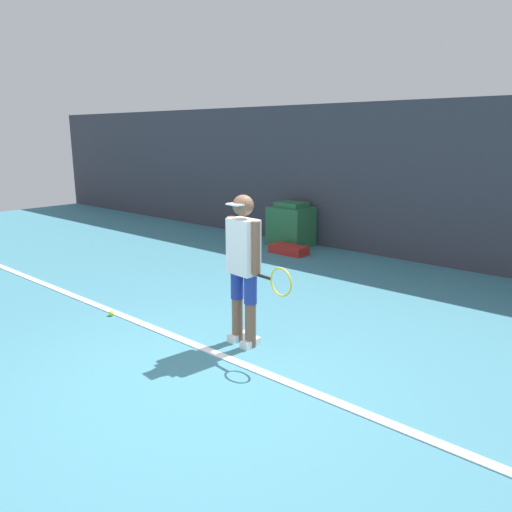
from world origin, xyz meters
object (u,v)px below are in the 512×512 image
object	(u,v)px
covered_chair	(291,225)
equipment_bag	(289,249)
tennis_ball	(111,313)
tennis_player	(244,264)

from	to	relation	value
covered_chair	equipment_bag	world-z (taller)	covered_chair
covered_chair	equipment_bag	bearing A→B (deg)	-55.62
covered_chair	tennis_ball	bearing A→B (deg)	-80.66
covered_chair	equipment_bag	xyz separation A→B (m)	(0.42, -0.61, -0.34)
tennis_player	equipment_bag	size ratio (longest dim) A/B	2.24
tennis_player	tennis_ball	xyz separation A→B (m)	(-1.84, -0.48, -0.87)
tennis_player	tennis_ball	size ratio (longest dim) A/B	23.95
equipment_bag	tennis_ball	bearing A→B (deg)	-84.97
tennis_ball	tennis_player	bearing A→B (deg)	14.61
tennis_player	equipment_bag	distance (m)	4.34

